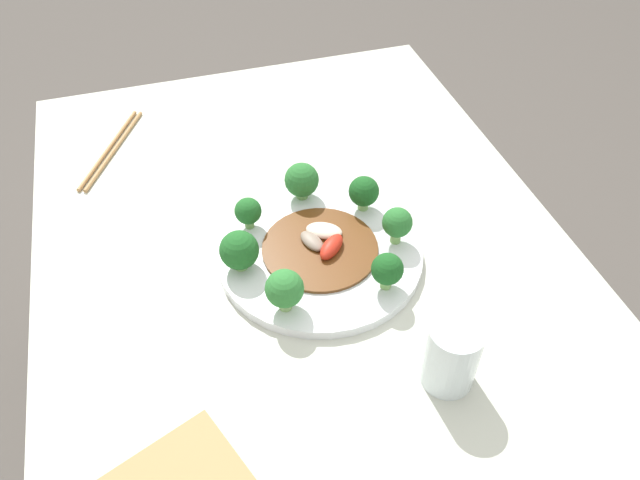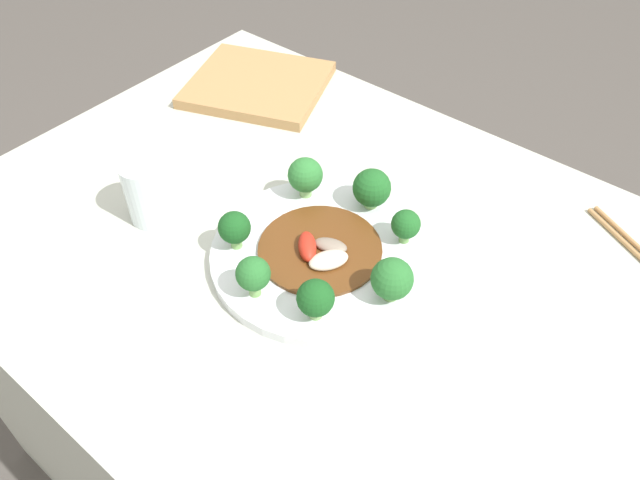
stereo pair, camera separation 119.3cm
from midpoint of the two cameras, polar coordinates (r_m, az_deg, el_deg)
name	(u,v)px [view 2 (the right image)]	position (r m, az deg, el deg)	size (l,w,h in m)	color
ground_plane	(327,471)	(1.39, 10.91, -42.38)	(8.00, 8.00, 0.00)	#4C4742
table	(328,386)	(1.04, 14.44, -41.39)	(1.13, 0.80, 0.71)	#B7BCAD
plate	(320,254)	(0.68, 20.18, -40.08)	(0.31, 0.31, 0.02)	silver
broccoli_southeast	(316,298)	(0.64, 24.72, -49.65)	(0.05, 0.05, 0.06)	#89B76B
broccoli_southwest	(234,228)	(0.62, 7.71, -40.64)	(0.05, 0.05, 0.06)	#7AAD5B
broccoli_northeast	(406,225)	(0.69, 32.14, -35.35)	(0.04, 0.04, 0.05)	#70A356
broccoli_north	(372,188)	(0.68, 25.98, -30.46)	(0.06, 0.06, 0.06)	#89B76B
broccoli_east	(392,279)	(0.67, 34.07, -44.10)	(0.06, 0.06, 0.06)	#70A356
broccoli_northwest	(305,175)	(0.65, 16.33, -29.90)	(0.05, 0.05, 0.07)	#89B76B
broccoli_south	(253,274)	(0.62, 13.32, -48.21)	(0.05, 0.05, 0.06)	#7AAD5B
stirfry_center	(320,250)	(0.67, 20.68, -40.30)	(0.17, 0.17, 0.02)	#5B3314
drinking_glass	(148,191)	(0.63, -7.72, -33.51)	(0.07, 0.07, 0.10)	silver
cutting_board	(258,85)	(0.81, 4.41, -8.79)	(0.31, 0.29, 0.02)	#AD7F4C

